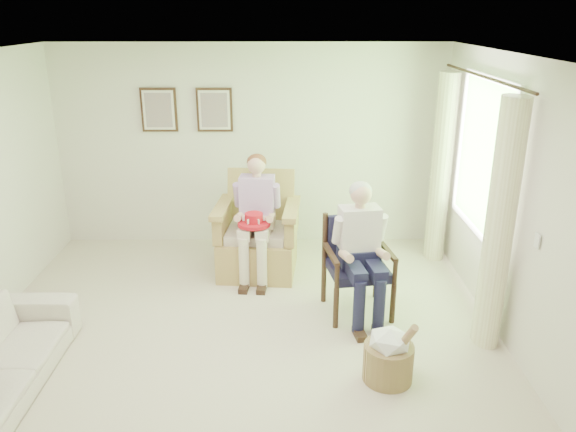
% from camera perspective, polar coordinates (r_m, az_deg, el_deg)
% --- Properties ---
extents(floor, '(5.50, 5.50, 0.00)m').
position_cam_1_polar(floor, '(5.30, -5.14, -13.79)').
color(floor, beige).
rests_on(floor, ground).
extents(back_wall, '(5.00, 0.04, 2.60)m').
position_cam_1_polar(back_wall, '(7.33, -3.76, 7.05)').
color(back_wall, silver).
rests_on(back_wall, ground).
extents(right_wall, '(0.04, 5.50, 2.60)m').
position_cam_1_polar(right_wall, '(5.12, 23.48, -0.41)').
color(right_wall, silver).
rests_on(right_wall, ground).
extents(ceiling, '(5.00, 5.50, 0.02)m').
position_cam_1_polar(ceiling, '(4.42, -6.22, 15.48)').
color(ceiling, white).
rests_on(ceiling, back_wall).
extents(window, '(0.13, 2.50, 1.63)m').
position_cam_1_polar(window, '(6.09, 19.23, 6.05)').
color(window, '#2D6B23').
rests_on(window, right_wall).
extents(curtain_left, '(0.34, 0.34, 2.30)m').
position_cam_1_polar(curtain_left, '(5.29, 20.67, -1.11)').
color(curtain_left, '#F3EEBE').
rests_on(curtain_left, ground).
extents(curtain_right, '(0.34, 0.34, 2.30)m').
position_cam_1_polar(curtain_right, '(7.06, 15.29, 4.62)').
color(curtain_right, '#F3EEBE').
rests_on(curtain_right, ground).
extents(framed_print_left, '(0.45, 0.05, 0.55)m').
position_cam_1_polar(framed_print_left, '(7.36, -12.98, 10.46)').
color(framed_print_left, '#382114').
rests_on(framed_print_left, back_wall).
extents(framed_print_right, '(0.45, 0.05, 0.55)m').
position_cam_1_polar(framed_print_right, '(7.24, -7.48, 10.64)').
color(framed_print_right, '#382114').
rests_on(framed_print_right, back_wall).
extents(wicker_armchair, '(0.92, 0.91, 1.17)m').
position_cam_1_polar(wicker_armchair, '(6.70, -3.07, -2.54)').
color(wicker_armchair, tan).
rests_on(wicker_armchair, ground).
extents(wood_armchair, '(0.64, 0.60, 0.98)m').
position_cam_1_polar(wood_armchair, '(5.82, 7.06, -4.55)').
color(wood_armchair, black).
rests_on(wood_armchair, ground).
extents(person_wicker, '(0.40, 0.62, 1.41)m').
position_cam_1_polar(person_wicker, '(6.39, -3.21, 0.81)').
color(person_wicker, beige).
rests_on(person_wicker, ground).
extents(person_dark, '(0.40, 0.62, 1.37)m').
position_cam_1_polar(person_dark, '(5.56, 7.38, -2.73)').
color(person_dark, '#191937').
rests_on(person_dark, ground).
extents(red_hat, '(0.36, 0.36, 0.14)m').
position_cam_1_polar(red_hat, '(6.23, -3.48, -0.52)').
color(red_hat, red).
rests_on(red_hat, person_wicker).
extents(hatbox, '(0.49, 0.49, 0.62)m').
position_cam_1_polar(hatbox, '(4.91, 10.22, -13.69)').
color(hatbox, tan).
rests_on(hatbox, ground).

